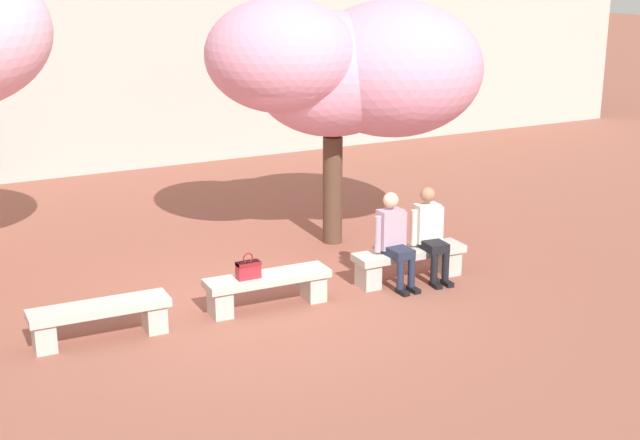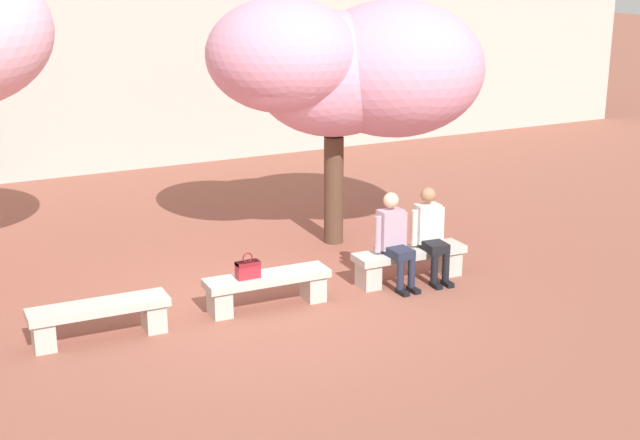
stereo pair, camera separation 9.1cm
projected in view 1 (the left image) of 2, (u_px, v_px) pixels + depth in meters
ground_plane at (268, 307)px, 11.46m from camera, size 100.00×100.00×0.00m
stone_bench_west_end at (100, 316)px, 10.40m from camera, size 1.65×0.48×0.45m
stone_bench_near_west at (268, 286)px, 11.37m from camera, size 1.65×0.48×0.45m
stone_bench_center at (409, 260)px, 12.34m from camera, size 1.65×0.48×0.45m
person_seated_left at (394, 236)px, 12.05m from camera, size 0.51×0.69×1.29m
person_seated_right at (430, 230)px, 12.31m from camera, size 0.51×0.70×1.29m
handbag at (248, 269)px, 11.15m from camera, size 0.30×0.15×0.34m
cherry_tree_main at (348, 68)px, 13.26m from camera, size 4.25×2.73×3.80m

